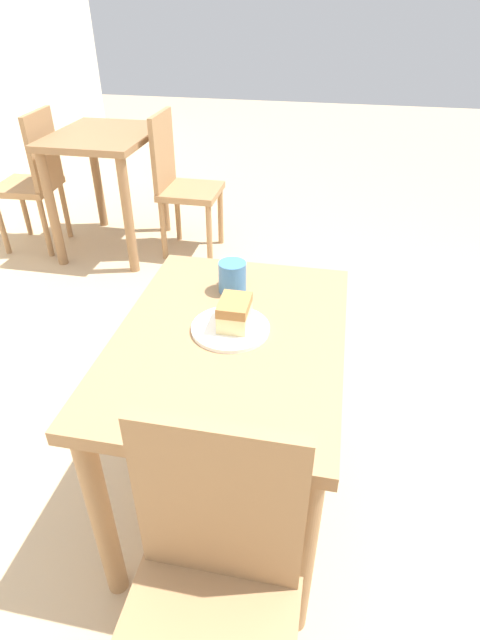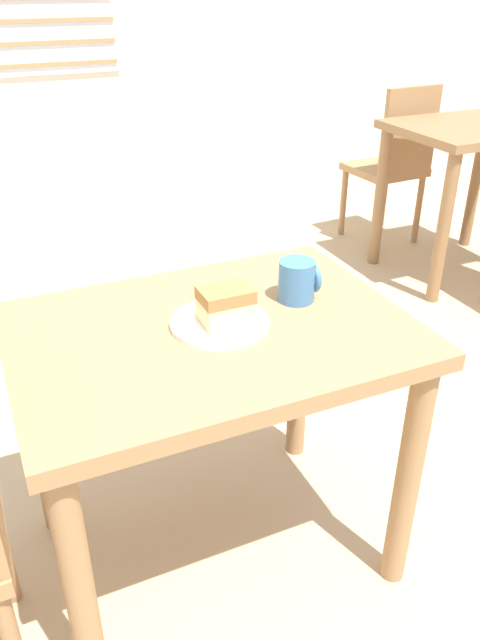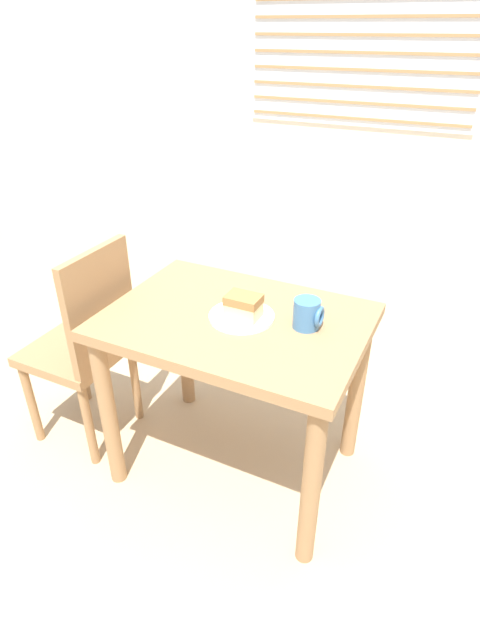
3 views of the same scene
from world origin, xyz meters
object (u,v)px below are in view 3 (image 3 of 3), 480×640
object	(u,v)px
plate	(242,316)
dining_table_near	(236,347)
cake_slice	(243,306)
coffee_mug	(308,314)
chair_near_window	(87,343)

from	to	relation	value
plate	dining_table_near	bearing A→B (deg)	-175.97
cake_slice	coffee_mug	bearing A→B (deg)	13.31
chair_near_window	cake_slice	world-z (taller)	chair_near_window
coffee_mug	plate	bearing A→B (deg)	-169.76
cake_slice	coffee_mug	xyz separation A→B (m)	(0.21, 0.05, -0.00)
plate	coffee_mug	world-z (taller)	coffee_mug
dining_table_near	cake_slice	distance (m)	0.18
chair_near_window	plate	world-z (taller)	chair_near_window
plate	cake_slice	world-z (taller)	cake_slice
coffee_mug	cake_slice	bearing A→B (deg)	-166.69
dining_table_near	plate	bearing A→B (deg)	4.03
dining_table_near	cake_slice	world-z (taller)	cake_slice
dining_table_near	cake_slice	bearing A→B (deg)	-13.85
chair_near_window	cake_slice	bearing A→B (deg)	97.17
plate	cake_slice	bearing A→B (deg)	-39.90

